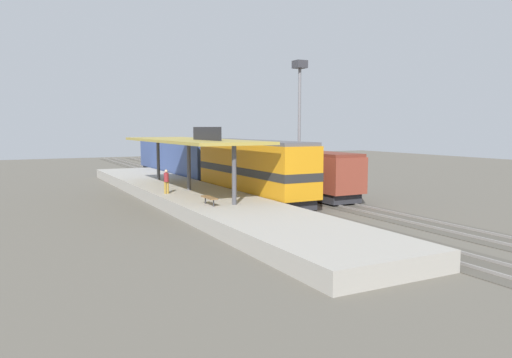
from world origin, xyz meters
TOP-DOWN VIEW (x-y plane):
  - ground_plane at (2.00, 0.00)m, footprint 120.00×120.00m
  - track_near at (0.00, 0.00)m, footprint 3.20×110.00m
  - track_far at (4.60, 0.00)m, footprint 3.20×110.00m
  - platform at (-4.60, 0.00)m, footprint 6.00×44.00m
  - station_canopy at (-4.60, -0.09)m, footprint 5.20×18.00m
  - platform_bench at (-6.00, -7.45)m, footprint 0.44×1.70m
  - locomotive at (0.00, -1.48)m, footprint 2.93×14.43m
  - passenger_carriage_single at (0.00, 16.52)m, footprint 2.90×20.00m
  - freight_car at (4.60, -1.69)m, footprint 2.80×12.00m
  - light_mast at (7.80, 4.16)m, footprint 1.10×1.10m
  - person_waiting at (-6.74, -1.26)m, footprint 0.34×0.34m

SIDE VIEW (x-z plane):
  - ground_plane at x=2.00m, z-range 0.00..0.00m
  - track_near at x=0.00m, z-range -0.05..0.11m
  - track_far at x=4.60m, z-range -0.05..0.11m
  - platform at x=-4.60m, z-range 0.00..0.90m
  - platform_bench at x=-6.00m, z-range 1.09..1.59m
  - person_waiting at x=-6.74m, z-range 1.00..2.71m
  - freight_car at x=4.60m, z-range 0.20..3.74m
  - passenger_carriage_single at x=0.00m, z-range 0.19..4.43m
  - locomotive at x=0.00m, z-range 0.19..4.63m
  - station_canopy at x=-4.60m, z-range 2.18..6.88m
  - light_mast at x=7.80m, z-range 2.55..14.25m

